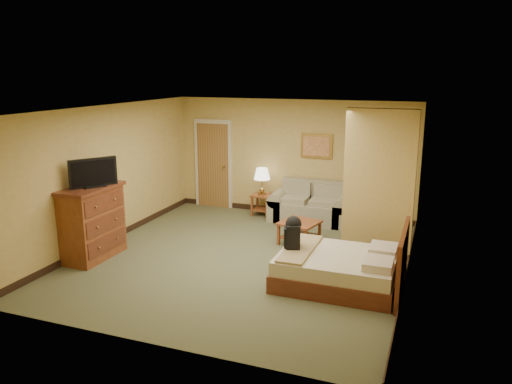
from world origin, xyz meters
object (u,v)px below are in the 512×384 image
at_px(loveseat, 310,209).
at_px(dresser, 92,222).
at_px(coffee_table, 299,228).
at_px(bed, 342,268).

relative_size(loveseat, dresser, 1.35).
bearing_deg(coffee_table, dresser, -148.31).
relative_size(coffee_table, dresser, 0.62).
bearing_deg(dresser, loveseat, 48.67).
bearing_deg(dresser, bed, 4.83).
height_order(loveseat, dresser, dresser).
height_order(loveseat, coffee_table, loveseat).
distance_m(coffee_table, dresser, 3.76).
relative_size(loveseat, bed, 0.92).
distance_m(loveseat, bed, 3.33).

